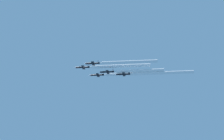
{
  "coord_description": "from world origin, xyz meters",
  "views": [
    {
      "loc": [
        -514.7,
        -67.46,
        1.31
      ],
      "look_at": [
        0.29,
        -12.64,
        186.63
      ],
      "focal_mm": 123.85,
      "sensor_mm": 36.0,
      "label": 1
    }
  ],
  "objects_px": {
    "jet_right_wingman": "(97,75)",
    "jet_high_trail": "(123,74)",
    "jet_left_wingman": "(92,63)",
    "jet_slot": "(107,72)",
    "jet_lead": "(82,67)"
  },
  "relations": [
    {
      "from": "jet_left_wingman",
      "to": "jet_slot",
      "type": "height_order",
      "value": "jet_left_wingman"
    },
    {
      "from": "jet_lead",
      "to": "jet_right_wingman",
      "type": "relative_size",
      "value": 1.0
    },
    {
      "from": "jet_lead",
      "to": "jet_slot",
      "type": "height_order",
      "value": "jet_lead"
    },
    {
      "from": "jet_slot",
      "to": "jet_high_trail",
      "type": "distance_m",
      "value": 11.69
    },
    {
      "from": "jet_lead",
      "to": "jet_right_wingman",
      "type": "distance_m",
      "value": 15.78
    },
    {
      "from": "jet_lead",
      "to": "jet_left_wingman",
      "type": "relative_size",
      "value": 1.0
    },
    {
      "from": "jet_lead",
      "to": "jet_left_wingman",
      "type": "distance_m",
      "value": 15.71
    },
    {
      "from": "jet_left_wingman",
      "to": "jet_slot",
      "type": "xyz_separation_m",
      "value": [
        12.65,
        -8.85,
        -2.2
      ]
    },
    {
      "from": "jet_lead",
      "to": "jet_right_wingman",
      "type": "bearing_deg",
      "value": -34.74
    },
    {
      "from": "jet_left_wingman",
      "to": "jet_slot",
      "type": "bearing_deg",
      "value": -34.97
    },
    {
      "from": "jet_left_wingman",
      "to": "jet_high_trail",
      "type": "xyz_separation_m",
      "value": [
        13.19,
        -20.35,
        -4.18
      ]
    },
    {
      "from": "jet_lead",
      "to": "jet_left_wingman",
      "type": "bearing_deg",
      "value": -145.59
    },
    {
      "from": "jet_left_wingman",
      "to": "jet_slot",
      "type": "relative_size",
      "value": 1.0
    },
    {
      "from": "jet_left_wingman",
      "to": "jet_high_trail",
      "type": "distance_m",
      "value": 24.61
    },
    {
      "from": "jet_right_wingman",
      "to": "jet_high_trail",
      "type": "bearing_deg",
      "value": -121.84
    }
  ]
}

